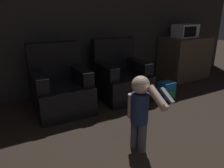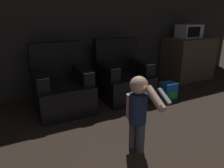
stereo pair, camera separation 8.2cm
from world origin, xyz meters
name	(u,v)px [view 1 (the left image)]	position (x,y,z in m)	size (l,w,h in m)	color
wall_back	(58,18)	(0.00, 4.50, 1.30)	(8.40, 0.05, 2.60)	#33302D
armchair_left	(61,88)	(-0.23, 3.81, 0.33)	(0.79, 0.82, 0.98)	black
armchair_right	(120,78)	(0.81, 3.81, 0.33)	(0.80, 0.83, 0.98)	black
person_toddler	(140,108)	(0.18, 2.40, 0.49)	(0.18, 0.57, 0.83)	#474C56
toy_backpack	(167,90)	(1.46, 3.36, 0.14)	(0.24, 0.22, 0.28)	blue
kitchen_counter	(184,58)	(2.61, 4.10, 0.44)	(0.98, 0.66, 0.88)	brown
microwave	(185,31)	(2.56, 4.10, 1.01)	(0.48, 0.34, 0.27)	silver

